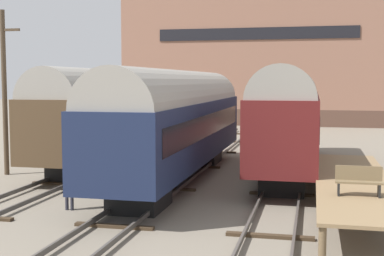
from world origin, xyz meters
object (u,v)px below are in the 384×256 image
(person_worker, at_px, (69,180))
(train_car_maroon, at_px, (290,113))
(utility_pole, at_px, (4,90))
(bench, at_px, (359,180))
(train_car_brown, at_px, (116,110))
(train_car_navy, at_px, (178,119))

(person_worker, bearing_deg, train_car_maroon, 54.49)
(train_car_maroon, relative_size, utility_pole, 2.07)
(train_car_maroon, relative_size, person_worker, 9.25)
(bench, relative_size, person_worker, 0.78)
(train_car_brown, height_order, bench, train_car_brown)
(train_car_maroon, distance_m, person_worker, 12.67)
(train_car_maroon, distance_m, utility_pole, 14.20)
(bench, xyz_separation_m, utility_pole, (-16.10, 6.46, 2.59))
(train_car_navy, distance_m, person_worker, 6.99)
(train_car_maroon, xyz_separation_m, bench, (2.58, -10.62, -1.42))
(person_worker, bearing_deg, utility_pole, 136.05)
(train_car_brown, xyz_separation_m, person_worker, (2.47, -11.16, -1.90))
(train_car_brown, xyz_separation_m, train_car_maroon, (9.74, -0.97, 0.02))
(train_car_maroon, bearing_deg, person_worker, -125.51)
(bench, distance_m, person_worker, 9.87)
(bench, bearing_deg, train_car_navy, 137.88)
(person_worker, xyz_separation_m, utility_pole, (-6.25, 6.03, 3.09))
(train_car_navy, bearing_deg, bench, -42.12)
(utility_pole, bearing_deg, bench, -21.85)
(train_car_maroon, height_order, utility_pole, utility_pole)
(person_worker, bearing_deg, train_car_navy, 69.18)
(train_car_navy, distance_m, train_car_maroon, 6.23)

